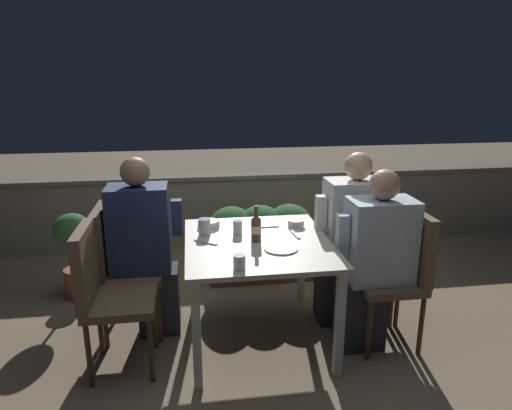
% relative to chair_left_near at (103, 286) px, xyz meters
% --- Properties ---
extents(ground_plane, '(16.00, 16.00, 0.00)m').
position_rel_chair_left_near_xyz_m(ground_plane, '(0.95, 0.19, -0.55)').
color(ground_plane, '#847056').
extents(parapet_wall, '(9.00, 0.18, 0.75)m').
position_rel_chair_left_near_xyz_m(parapet_wall, '(0.95, 2.01, -0.17)').
color(parapet_wall, gray).
rests_on(parapet_wall, ground_plane).
extents(dining_table, '(0.93, 1.03, 0.71)m').
position_rel_chair_left_near_xyz_m(dining_table, '(0.95, 0.19, 0.08)').
color(dining_table, '#BCB2A3').
rests_on(dining_table, ground_plane).
extents(planter_hedge, '(0.92, 0.47, 0.65)m').
position_rel_chair_left_near_xyz_m(planter_hedge, '(1.12, 1.16, -0.19)').
color(planter_hedge, brown).
rests_on(planter_hedge, ground_plane).
extents(chair_left_near, '(0.41, 0.41, 0.91)m').
position_rel_chair_left_near_xyz_m(chair_left_near, '(0.00, 0.00, 0.00)').
color(chair_left_near, brown).
rests_on(chair_left_near, ground_plane).
extents(chair_left_far, '(0.41, 0.41, 0.91)m').
position_rel_chair_left_near_xyz_m(chair_left_far, '(0.02, 0.40, 0.00)').
color(chair_left_far, brown).
rests_on(chair_left_far, ground_plane).
extents(person_navy_jumper, '(0.48, 0.26, 1.24)m').
position_rel_chair_left_near_xyz_m(person_navy_jumper, '(0.22, 0.40, 0.07)').
color(person_navy_jumper, '#282833').
rests_on(person_navy_jumper, ground_plane).
extents(chair_right_near, '(0.41, 0.41, 0.91)m').
position_rel_chair_left_near_xyz_m(chair_right_near, '(1.87, 0.02, 0.00)').
color(chair_right_near, brown).
rests_on(chair_right_near, ground_plane).
extents(person_blue_shirt, '(0.49, 0.26, 1.19)m').
position_rel_chair_left_near_xyz_m(person_blue_shirt, '(1.67, 0.02, 0.05)').
color(person_blue_shirt, '#282833').
rests_on(person_blue_shirt, ground_plane).
extents(chair_right_far, '(0.41, 0.41, 0.91)m').
position_rel_chair_left_near_xyz_m(chair_right_far, '(1.83, 0.36, 0.00)').
color(chair_right_far, brown).
rests_on(chair_right_far, ground_plane).
extents(person_white_polo, '(0.49, 0.26, 1.24)m').
position_rel_chair_left_near_xyz_m(person_white_polo, '(1.63, 0.36, 0.07)').
color(person_white_polo, '#282833').
rests_on(person_white_polo, ground_plane).
extents(beer_bottle, '(0.06, 0.06, 0.24)m').
position_rel_chair_left_near_xyz_m(beer_bottle, '(0.94, 0.19, 0.25)').
color(beer_bottle, brown).
rests_on(beer_bottle, dining_table).
extents(plate_0, '(0.21, 0.21, 0.01)m').
position_rel_chair_left_near_xyz_m(plate_0, '(1.07, 0.03, 0.16)').
color(plate_0, silver).
rests_on(plate_0, dining_table).
extents(bowl_0, '(0.15, 0.15, 0.05)m').
position_rel_chair_left_near_xyz_m(bowl_0, '(0.65, 0.52, 0.19)').
color(bowl_0, beige).
rests_on(bowl_0, dining_table).
extents(bowl_1, '(0.11, 0.11, 0.05)m').
position_rel_chair_left_near_xyz_m(bowl_1, '(1.26, 0.44, 0.18)').
color(bowl_1, silver).
rests_on(bowl_1, dining_table).
extents(glass_cup_0, '(0.08, 0.08, 0.11)m').
position_rel_chair_left_near_xyz_m(glass_cup_0, '(0.61, 0.37, 0.21)').
color(glass_cup_0, silver).
rests_on(glass_cup_0, dining_table).
extents(glass_cup_1, '(0.07, 0.07, 0.08)m').
position_rel_chair_left_near_xyz_m(glass_cup_1, '(0.78, -0.22, 0.20)').
color(glass_cup_1, silver).
rests_on(glass_cup_1, dining_table).
extents(glass_cup_2, '(0.06, 0.06, 0.09)m').
position_rel_chair_left_near_xyz_m(glass_cup_2, '(0.83, 0.35, 0.20)').
color(glass_cup_2, silver).
rests_on(glass_cup_2, dining_table).
extents(fork_0, '(0.17, 0.02, 0.01)m').
position_rel_chair_left_near_xyz_m(fork_0, '(1.05, 0.45, 0.16)').
color(fork_0, silver).
rests_on(fork_0, dining_table).
extents(fork_1, '(0.15, 0.12, 0.01)m').
position_rel_chair_left_near_xyz_m(fork_1, '(0.61, 0.21, 0.16)').
color(fork_1, silver).
rests_on(fork_1, dining_table).
extents(fork_2, '(0.04, 0.17, 0.01)m').
position_rel_chair_left_near_xyz_m(fork_2, '(1.21, 0.27, 0.16)').
color(fork_2, silver).
rests_on(fork_2, dining_table).
extents(potted_plant, '(0.29, 0.29, 0.70)m').
position_rel_chair_left_near_xyz_m(potted_plant, '(-0.40, 1.00, -0.12)').
color(potted_plant, '#9E5638').
rests_on(potted_plant, ground_plane).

